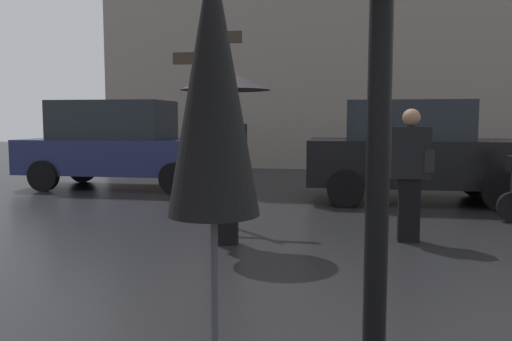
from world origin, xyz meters
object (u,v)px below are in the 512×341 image
(parked_car_distant, at_px, (120,144))
(pedestrian_with_umbrella, at_px, (226,105))
(folded_patio_umbrella_far, at_px, (213,95))
(parked_car_right, at_px, (413,151))
(pedestrian_with_bag, at_px, (411,167))
(street_signpost, at_px, (207,101))

(parked_car_distant, bearing_deg, pedestrian_with_umbrella, 125.16)
(folded_patio_umbrella_far, relative_size, parked_car_right, 0.59)
(folded_patio_umbrella_far, xyz_separation_m, parked_car_right, (1.88, 7.86, -0.70))
(pedestrian_with_bag, height_order, parked_car_right, parked_car_right)
(folded_patio_umbrella_far, distance_m, pedestrian_with_bag, 4.72)
(pedestrian_with_umbrella, bearing_deg, pedestrian_with_bag, -59.99)
(folded_patio_umbrella_far, xyz_separation_m, parked_car_distant, (-4.42, 8.79, -0.67))
(parked_car_right, xyz_separation_m, parked_car_distant, (-6.30, 0.93, 0.03))
(street_signpost, bearing_deg, parked_car_right, 35.34)
(pedestrian_with_bag, relative_size, parked_car_distant, 0.37)
(parked_car_distant, bearing_deg, street_signpost, 130.14)
(parked_car_right, bearing_deg, pedestrian_with_bag, -83.44)
(pedestrian_with_bag, xyz_separation_m, parked_car_right, (0.44, 3.41, 0.01))
(parked_car_distant, relative_size, street_signpost, 1.51)
(street_signpost, bearing_deg, parked_car_distant, 131.29)
(folded_patio_umbrella_far, bearing_deg, parked_car_right, 76.53)
(pedestrian_with_umbrella, xyz_separation_m, pedestrian_with_bag, (2.28, 0.53, -0.77))
(parked_car_right, bearing_deg, folded_patio_umbrella_far, -89.50)
(pedestrian_with_bag, distance_m, parked_car_distant, 7.30)
(pedestrian_with_bag, relative_size, street_signpost, 0.56)
(folded_patio_umbrella_far, relative_size, pedestrian_with_umbrella, 1.09)
(pedestrian_with_umbrella, distance_m, street_signpost, 1.68)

